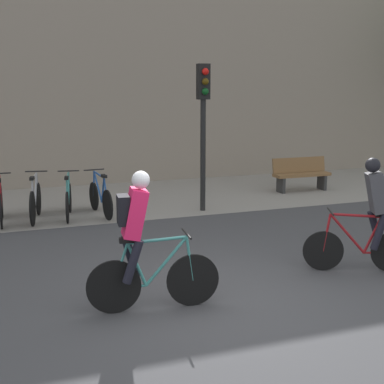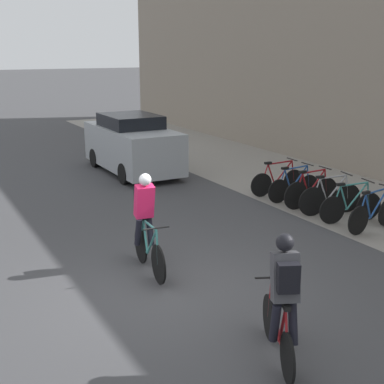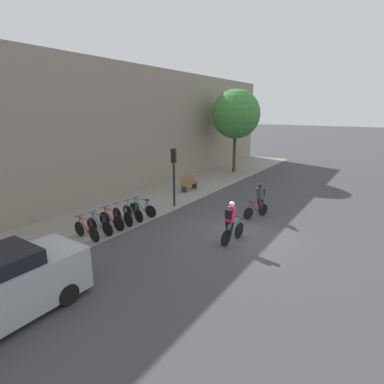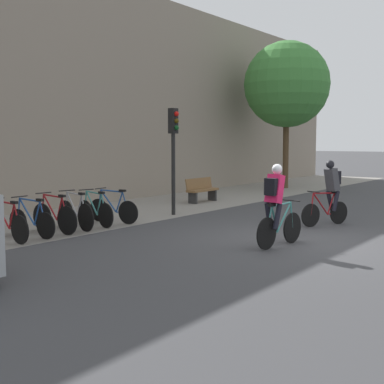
% 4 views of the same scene
% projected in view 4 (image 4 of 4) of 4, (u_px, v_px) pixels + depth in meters
% --- Properties ---
extents(ground, '(200.00, 200.00, 0.00)m').
position_uv_depth(ground, '(299.00, 241.00, 12.15)').
color(ground, '#3D3D3F').
extents(kerb_strip, '(44.00, 4.50, 0.01)m').
position_uv_depth(kerb_strip, '(92.00, 216.00, 16.11)').
color(kerb_strip, gray).
rests_on(kerb_strip, ground).
extents(building_facade, '(44.00, 0.60, 8.04)m').
position_uv_depth(building_facade, '(35.00, 86.00, 17.22)').
color(building_facade, gray).
rests_on(building_facade, ground).
extents(cyclist_pink, '(1.69, 0.48, 1.78)m').
position_uv_depth(cyclist_pink, '(276.00, 203.00, 11.32)').
color(cyclist_pink, black).
rests_on(cyclist_pink, ground).
extents(cyclist_grey, '(1.51, 0.74, 1.75)m').
position_uv_depth(cyclist_grey, '(330.00, 190.00, 14.36)').
color(cyclist_grey, black).
rests_on(cyclist_grey, ground).
extents(parked_bike_0, '(0.46, 1.70, 0.96)m').
position_uv_depth(parked_bike_0, '(7.00, 224.00, 12.04)').
color(parked_bike_0, black).
rests_on(parked_bike_0, ground).
extents(parked_bike_1, '(0.46, 1.65, 0.95)m').
position_uv_depth(parked_bike_1, '(32.00, 221.00, 12.59)').
color(parked_bike_1, black).
rests_on(parked_bike_1, ground).
extents(parked_bike_2, '(0.46, 1.67, 0.99)m').
position_uv_depth(parked_bike_2, '(54.00, 217.00, 13.14)').
color(parked_bike_2, black).
rests_on(parked_bike_2, ground).
extents(parked_bike_3, '(0.48, 1.66, 0.99)m').
position_uv_depth(parked_bike_3, '(76.00, 213.00, 13.68)').
color(parked_bike_3, black).
rests_on(parked_bike_3, ground).
extents(parked_bike_4, '(0.46, 1.61, 0.96)m').
position_uv_depth(parked_bike_4, '(95.00, 211.00, 14.23)').
color(parked_bike_4, black).
rests_on(parked_bike_4, ground).
extents(parked_bike_5, '(0.46, 1.66, 0.96)m').
position_uv_depth(parked_bike_5, '(113.00, 209.00, 14.78)').
color(parked_bike_5, black).
rests_on(parked_bike_5, ground).
extents(traffic_light_pole, '(0.26, 0.30, 3.25)m').
position_uv_depth(traffic_light_pole, '(174.00, 141.00, 16.20)').
color(traffic_light_pole, black).
rests_on(traffic_light_pole, ground).
extents(bench, '(1.57, 0.44, 0.89)m').
position_uv_depth(bench, '(202.00, 190.00, 19.77)').
color(bench, brown).
rests_on(bench, ground).
extents(street_tree_0, '(4.06, 4.06, 6.95)m').
position_uv_depth(street_tree_0, '(287.00, 85.00, 25.25)').
color(street_tree_0, '#4C3823').
rests_on(street_tree_0, ground).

